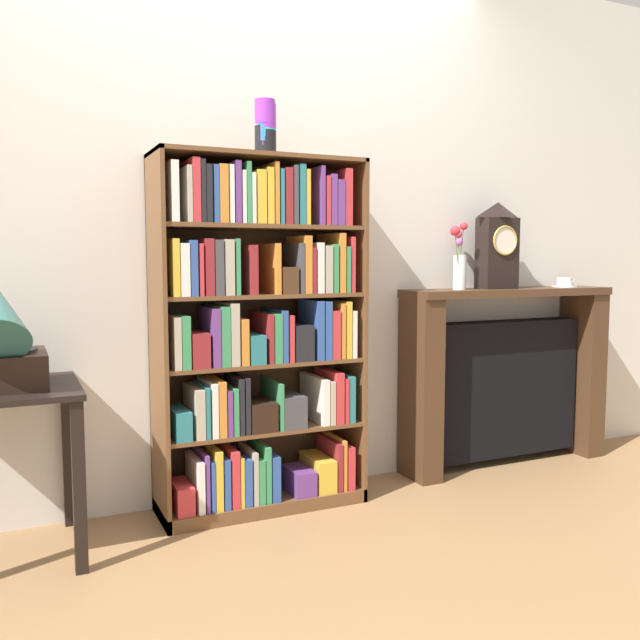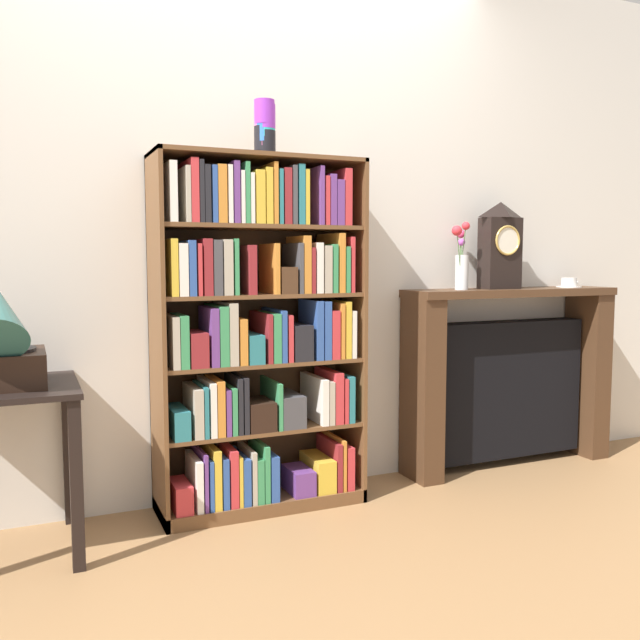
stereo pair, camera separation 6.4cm
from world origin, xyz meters
TOP-DOWN VIEW (x-y plane):
  - ground_plane at (0.00, 0.00)m, footprint 8.25×6.40m
  - wall_back at (0.18, 0.34)m, footprint 5.25×0.08m
  - bookshelf at (-0.01, 0.12)m, footprint 0.92×0.33m
  - cup_stack at (0.02, 0.09)m, footprint 0.09×0.09m
  - fireplace_mantel at (1.42, 0.19)m, footprint 1.22×0.27m
  - mantel_clock at (1.33, 0.16)m, footprint 0.20×0.12m
  - flower_vase at (1.09, 0.17)m, footprint 0.15×0.16m
  - teacup_with_saucer at (1.81, 0.16)m, footprint 0.14×0.14m

SIDE VIEW (x-z plane):
  - ground_plane at x=0.00m, z-range -0.02..0.00m
  - fireplace_mantel at x=1.42m, z-range -0.01..0.95m
  - bookshelf at x=-0.01m, z-range -0.02..1.54m
  - teacup_with_saucer at x=1.81m, z-range 0.96..1.01m
  - flower_vase at x=1.09m, z-range 0.94..1.28m
  - mantel_clock at x=1.33m, z-range 0.96..1.41m
  - wall_back at x=0.18m, z-range 0.00..2.60m
  - cup_stack at x=0.02m, z-range 1.56..1.79m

